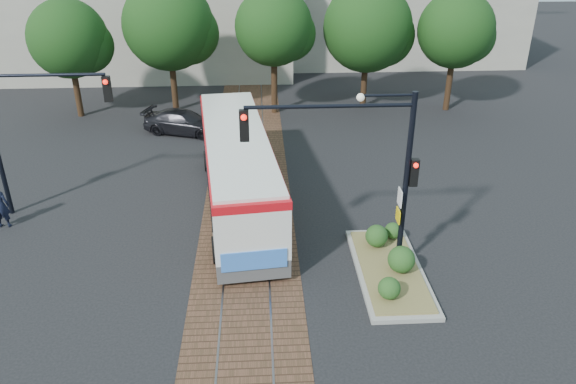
# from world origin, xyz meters

# --- Properties ---
(ground) EXTENTS (120.00, 120.00, 0.00)m
(ground) POSITION_xyz_m (0.00, 0.00, 0.00)
(ground) COLOR black
(ground) RESTS_ON ground
(trackbed) EXTENTS (3.60, 40.00, 0.02)m
(trackbed) POSITION_xyz_m (0.00, 4.00, 0.01)
(trackbed) COLOR brown
(trackbed) RESTS_ON ground
(tree_row) EXTENTS (26.40, 5.60, 7.67)m
(tree_row) POSITION_xyz_m (1.21, 16.42, 4.85)
(tree_row) COLOR #382314
(tree_row) RESTS_ON ground
(warehouses) EXTENTS (40.00, 13.00, 8.00)m
(warehouses) POSITION_xyz_m (-0.53, 28.75, 3.81)
(warehouses) COLOR #ADA899
(warehouses) RESTS_ON ground
(city_bus) EXTENTS (3.74, 11.76, 3.09)m
(city_bus) POSITION_xyz_m (-0.38, 4.28, 1.72)
(city_bus) COLOR #4B4B4D
(city_bus) RESTS_ON ground
(traffic_island) EXTENTS (2.20, 5.20, 1.13)m
(traffic_island) POSITION_xyz_m (4.82, -0.90, 0.33)
(traffic_island) COLOR gray
(traffic_island) RESTS_ON ground
(signal_pole_main) EXTENTS (5.49, 0.46, 6.00)m
(signal_pole_main) POSITION_xyz_m (3.86, -0.81, 4.16)
(signal_pole_main) COLOR black
(signal_pole_main) RESTS_ON ground
(signal_pole_left) EXTENTS (4.99, 0.34, 6.00)m
(signal_pole_left) POSITION_xyz_m (-8.37, 4.00, 3.86)
(signal_pole_left) COLOR black
(signal_pole_left) RESTS_ON ground
(officer) EXTENTS (0.69, 0.46, 1.86)m
(officer) POSITION_xyz_m (-9.36, 2.90, 0.93)
(officer) COLOR black
(officer) RESTS_ON ground
(parked_car) EXTENTS (4.67, 2.98, 1.26)m
(parked_car) POSITION_xyz_m (-3.56, 12.77, 0.63)
(parked_car) COLOR black
(parked_car) RESTS_ON ground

